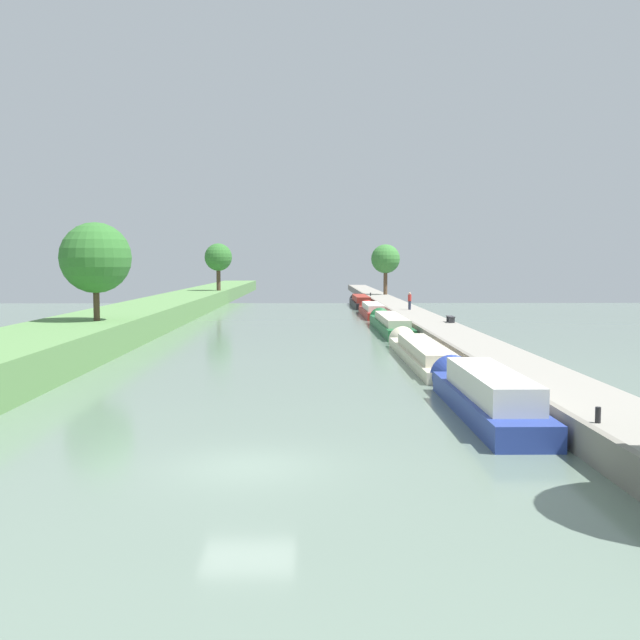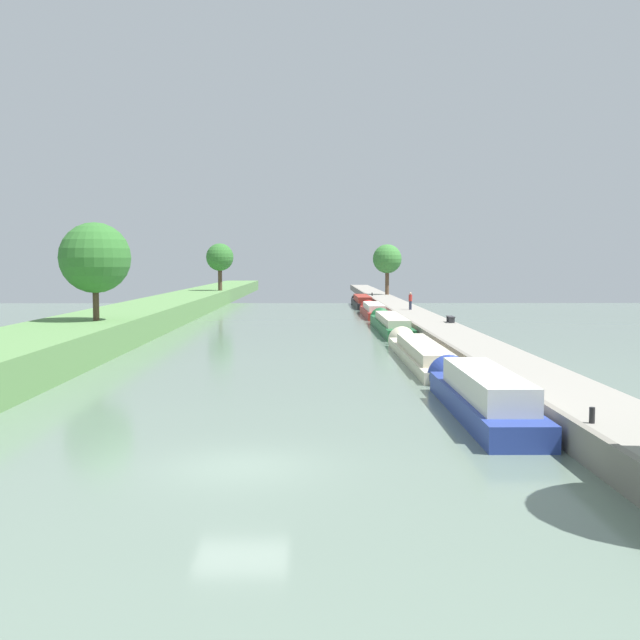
{
  "view_description": "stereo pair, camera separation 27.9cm",
  "coord_description": "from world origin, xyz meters",
  "views": [
    {
      "loc": [
        1.68,
        -19.37,
        5.43
      ],
      "look_at": [
        2.37,
        37.76,
        1.0
      ],
      "focal_mm": 41.66,
      "sensor_mm": 36.0,
      "label": 1
    },
    {
      "loc": [
        1.96,
        -19.37,
        5.43
      ],
      "look_at": [
        2.37,
        37.76,
        1.0
      ],
      "focal_mm": 41.66,
      "sensor_mm": 36.0,
      "label": 2
    }
  ],
  "objects": [
    {
      "name": "stone_quay",
      "position": [
        9.27,
        0.0,
        0.5
      ],
      "size": [
        0.25,
        260.0,
        1.01
      ],
      "color": "gray",
      "rests_on": "ground_plane"
    },
    {
      "name": "park_bench",
      "position": [
        12.15,
        35.92,
        1.3
      ],
      "size": [
        0.44,
        1.5,
        0.47
      ],
      "color": "#333338",
      "rests_on": "right_towpath"
    },
    {
      "name": "narrowboat_black",
      "position": [
        7.82,
        72.99,
        0.57
      ],
      "size": [
        1.99,
        15.83,
        1.99
      ],
      "color": "black",
      "rests_on": "ground_plane"
    },
    {
      "name": "ground_plane",
      "position": [
        0.0,
        0.0,
        0.0
      ],
      "size": [
        160.0,
        160.0,
        0.0
      ],
      "primitive_type": "plane",
      "color": "slate"
    },
    {
      "name": "narrowboat_red",
      "position": [
        7.92,
        56.5,
        0.54
      ],
      "size": [
        1.94,
        13.82,
        1.89
      ],
      "color": "maroon",
      "rests_on": "ground_plane"
    },
    {
      "name": "mooring_bollard_far",
      "position": [
        9.7,
        80.26,
        1.18
      ],
      "size": [
        0.16,
        0.16,
        0.45
      ],
      "color": "black",
      "rests_on": "right_towpath"
    },
    {
      "name": "tree_leftbank_downstream",
      "position": [
        -11.64,
        26.73,
        5.72
      ],
      "size": [
        4.38,
        4.38,
        6.09
      ],
      "color": "#4C3828",
      "rests_on": "left_grassy_bank"
    },
    {
      "name": "mooring_bollard_near",
      "position": [
        9.7,
        0.97,
        1.18
      ],
      "size": [
        0.16,
        0.16,
        0.45
      ],
      "color": "black",
      "rests_on": "right_towpath"
    },
    {
      "name": "narrowboat_blue",
      "position": [
        7.91,
        7.19,
        0.68
      ],
      "size": [
        2.05,
        11.94,
        2.26
      ],
      "color": "#283D93",
      "rests_on": "ground_plane"
    },
    {
      "name": "narrowboat_cream",
      "position": [
        7.76,
        21.59,
        0.47
      ],
      "size": [
        1.92,
        16.71,
        1.83
      ],
      "color": "beige",
      "rests_on": "ground_plane"
    },
    {
      "name": "person_walking",
      "position": [
        11.07,
        50.99,
        1.83
      ],
      "size": [
        0.34,
        0.34,
        1.66
      ],
      "color": "#282D42",
      "rests_on": "right_towpath"
    },
    {
      "name": "tree_leftbank_upstream",
      "position": [
        -10.27,
        76.63,
        6.08
      ],
      "size": [
        3.54,
        3.54,
        6.08
      ],
      "color": "#4C3828",
      "rests_on": "left_grassy_bank"
    },
    {
      "name": "narrowboat_green",
      "position": [
        7.96,
        39.62,
        0.56
      ],
      "size": [
        2.01,
        16.86,
        1.91
      ],
      "color": "#1E6033",
      "rests_on": "ground_plane"
    },
    {
      "name": "tree_rightbank_midnear",
      "position": [
        12.11,
        84.48,
        5.91
      ],
      "size": [
        4.04,
        4.04,
        7.02
      ],
      "color": "brown",
      "rests_on": "right_towpath"
    }
  ]
}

